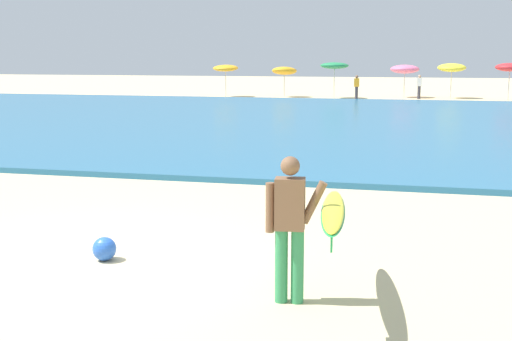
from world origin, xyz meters
name	(u,v)px	position (x,y,z in m)	size (l,w,h in m)	color
ground_plane	(84,261)	(0.00, 0.00, 0.00)	(160.00, 160.00, 0.00)	beige
sea	(308,121)	(0.00, 19.90, 0.07)	(120.00, 28.00, 0.14)	teal
surfer_with_board	(309,218)	(3.32, -0.86, 1.03)	(1.04, 2.61, 1.73)	#338E56
beach_umbrella_0	(226,68)	(-8.37, 36.16, 1.97)	(1.74, 1.77, 2.25)	beige
beach_umbrella_1	(284,71)	(-4.36, 36.83, 1.79)	(1.71, 1.75, 2.14)	beige
beach_umbrella_2	(334,66)	(-0.87, 36.36, 2.16)	(1.90, 1.90, 2.40)	beige
beach_umbrella_3	(405,69)	(3.70, 38.23, 1.92)	(1.94, 1.94, 2.22)	beige
beach_umbrella_4	(452,68)	(6.75, 38.09, 2.03)	(1.86, 1.89, 2.38)	beige
beach_umbrella_5	(510,67)	(10.17, 36.24, 2.11)	(1.79, 1.79, 2.39)	beige
beachgoer_near_row_left	(419,86)	(4.69, 36.92, 0.84)	(0.32, 0.20, 1.58)	#383842
beachgoer_near_row_right	(357,87)	(0.75, 35.09, 0.84)	(0.32, 0.20, 1.58)	#383842
beach_ball	(104,249)	(0.28, 0.08, 0.17)	(0.34, 0.34, 0.34)	blue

